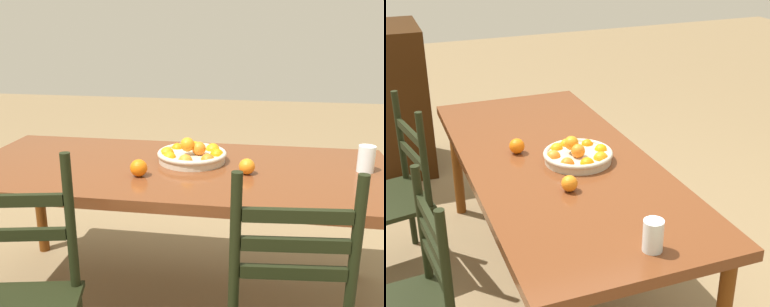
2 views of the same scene
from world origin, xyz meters
The scene contains 6 objects.
ground_plane centered at (0.00, 0.00, 0.00)m, with size 12.00×12.00×0.00m, color olive.
dining_table centered at (0.00, 0.00, 0.66)m, with size 2.01×0.88×0.72m.
fruit_bowl centered at (-0.06, -0.09, 0.75)m, with size 0.34×0.34×0.13m.
orange_loose_0 centered at (-0.33, 0.06, 0.76)m, with size 0.07×0.07×0.07m, color orange.
orange_loose_1 centered at (0.14, 0.16, 0.76)m, with size 0.08×0.08×0.08m, color orange.
drinking_glass centered at (-0.86, -0.06, 0.78)m, with size 0.08×0.08×0.12m, color silver.
Camera 1 is at (-0.38, 1.95, 1.38)m, focal length 41.46 mm.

